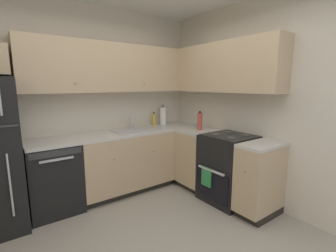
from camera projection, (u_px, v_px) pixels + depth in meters
wall_back at (86, 102)px, 3.42m from camera, size 3.55×0.05×2.68m
wall_right at (272, 105)px, 2.99m from camera, size 0.05×3.69×2.68m
dishwasher at (53, 177)px, 2.99m from camera, size 0.60×0.63×0.87m
lower_cabinets_back at (125, 162)px, 3.57m from camera, size 1.38×0.62×0.87m
countertop_back at (124, 133)px, 3.49m from camera, size 2.58×0.60×0.03m
lower_cabinets_right at (220, 167)px, 3.37m from camera, size 0.62×1.47×0.87m
countertop_right at (221, 136)px, 3.29m from camera, size 0.60×1.47×0.03m
oven_range at (228, 168)px, 3.27m from camera, size 0.68×0.62×1.06m
upper_cabinets_back at (107, 68)px, 3.35m from camera, size 2.26×0.34×0.67m
upper_cabinets_right at (216, 68)px, 3.42m from camera, size 0.32×2.02×0.67m
sink at (137, 133)px, 3.59m from camera, size 0.71×0.40×0.10m
faucet at (131, 121)px, 3.73m from camera, size 0.07×0.16×0.18m
soap_bottle at (154, 120)px, 3.98m from camera, size 0.05×0.05×0.23m
paper_towel_roll at (163, 116)px, 4.06m from camera, size 0.11×0.11×0.35m
oil_bottle at (200, 121)px, 3.61m from camera, size 0.08×0.08×0.28m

